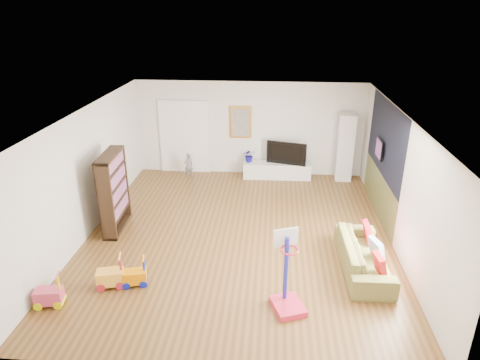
# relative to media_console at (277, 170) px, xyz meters

# --- Properties ---
(floor) EXTENTS (6.50, 7.50, 0.00)m
(floor) POSITION_rel_media_console_xyz_m (-0.83, -3.44, -0.23)
(floor) COLOR brown
(floor) RESTS_ON ground
(ceiling) EXTENTS (6.50, 7.50, 0.00)m
(ceiling) POSITION_rel_media_console_xyz_m (-0.83, -3.44, 2.47)
(ceiling) COLOR white
(ceiling) RESTS_ON ground
(wall_back) EXTENTS (6.50, 0.00, 2.70)m
(wall_back) POSITION_rel_media_console_xyz_m (-0.83, 0.31, 1.12)
(wall_back) COLOR silver
(wall_back) RESTS_ON ground
(wall_front) EXTENTS (6.50, 0.00, 2.70)m
(wall_front) POSITION_rel_media_console_xyz_m (-0.83, -7.19, 1.12)
(wall_front) COLOR silver
(wall_front) RESTS_ON ground
(wall_left) EXTENTS (0.00, 7.50, 2.70)m
(wall_left) POSITION_rel_media_console_xyz_m (-4.08, -3.44, 1.12)
(wall_left) COLOR white
(wall_left) RESTS_ON ground
(wall_right) EXTENTS (0.00, 7.50, 2.70)m
(wall_right) POSITION_rel_media_console_xyz_m (2.42, -3.44, 1.12)
(wall_right) COLOR silver
(wall_right) RESTS_ON ground
(navy_accent) EXTENTS (0.01, 3.20, 1.70)m
(navy_accent) POSITION_rel_media_console_xyz_m (2.41, -2.04, 1.62)
(navy_accent) COLOR black
(navy_accent) RESTS_ON wall_right
(olive_wainscot) EXTENTS (0.01, 3.20, 1.00)m
(olive_wainscot) POSITION_rel_media_console_xyz_m (2.41, -2.04, 0.27)
(olive_wainscot) COLOR brown
(olive_wainscot) RESTS_ON wall_right
(doorway) EXTENTS (1.45, 0.06, 2.10)m
(doorway) POSITION_rel_media_console_xyz_m (-2.73, 0.27, 0.82)
(doorway) COLOR white
(doorway) RESTS_ON ground
(painting_back) EXTENTS (0.62, 0.06, 0.92)m
(painting_back) POSITION_rel_media_console_xyz_m (-1.08, 0.27, 1.32)
(painting_back) COLOR gold
(painting_back) RESTS_ON wall_back
(artwork_right) EXTENTS (0.04, 0.56, 0.46)m
(artwork_right) POSITION_rel_media_console_xyz_m (2.34, -1.84, 1.32)
(artwork_right) COLOR #7F3F8C
(artwork_right) RESTS_ON wall_right
(media_console) EXTENTS (1.94, 0.52, 0.45)m
(media_console) POSITION_rel_media_console_xyz_m (0.00, 0.00, 0.00)
(media_console) COLOR silver
(media_console) RESTS_ON ground
(tall_cabinet) EXTENTS (0.47, 0.47, 1.91)m
(tall_cabinet) POSITION_rel_media_console_xyz_m (1.88, 0.03, 0.73)
(tall_cabinet) COLOR silver
(tall_cabinet) RESTS_ON ground
(bookshelf) EXTENTS (0.39, 1.22, 1.77)m
(bookshelf) POSITION_rel_media_console_xyz_m (-3.57, -3.31, 0.66)
(bookshelf) COLOR black
(bookshelf) RESTS_ON ground
(sofa) EXTENTS (0.83, 2.04, 0.59)m
(sofa) POSITION_rel_media_console_xyz_m (1.64, -4.50, 0.07)
(sofa) COLOR olive
(sofa) RESTS_ON ground
(basketball_hoop) EXTENTS (0.66, 0.72, 1.41)m
(basketball_hoop) POSITION_rel_media_console_xyz_m (0.20, -5.78, 0.48)
(basketball_hoop) COLOR red
(basketball_hoop) RESTS_ON ground
(ride_on_yellow) EXTENTS (0.52, 0.40, 0.62)m
(ride_on_yellow) POSITION_rel_media_console_xyz_m (-2.95, -5.43, 0.09)
(ride_on_yellow) COLOR yellow
(ride_on_yellow) RESTS_ON ground
(ride_on_orange) EXTENTS (0.46, 0.34, 0.55)m
(ride_on_orange) POSITION_rel_media_console_xyz_m (-2.53, -5.35, 0.05)
(ride_on_orange) COLOR orange
(ride_on_orange) RESTS_ON ground
(ride_on_pink) EXTENTS (0.48, 0.35, 0.59)m
(ride_on_pink) POSITION_rel_media_console_xyz_m (-3.78, -6.01, 0.07)
(ride_on_pink) COLOR #D03D5E
(ride_on_pink) RESTS_ON ground
(child) EXTENTS (0.32, 0.31, 0.73)m
(child) POSITION_rel_media_console_xyz_m (-2.55, -0.19, 0.14)
(child) COLOR slate
(child) RESTS_ON ground
(tv) EXTENTS (1.14, 0.44, 0.65)m
(tv) POSITION_rel_media_console_xyz_m (0.28, 0.01, 0.55)
(tv) COLOR black
(tv) RESTS_ON media_console
(vase_plant) EXTENTS (0.39, 0.35, 0.39)m
(vase_plant) POSITION_rel_media_console_xyz_m (-0.80, 0.02, 0.42)
(vase_plant) COLOR #140B83
(vase_plant) RESTS_ON media_console
(pillow_left) EXTENTS (0.15, 0.39, 0.38)m
(pillow_left) POSITION_rel_media_console_xyz_m (1.80, -5.04, 0.24)
(pillow_left) COLOR red
(pillow_left) RESTS_ON sofa
(pillow_center) EXTENTS (0.21, 0.40, 0.39)m
(pillow_center) POSITION_rel_media_console_xyz_m (1.85, -4.52, 0.24)
(pillow_center) COLOR silver
(pillow_center) RESTS_ON sofa
(pillow_right) EXTENTS (0.11, 0.40, 0.40)m
(pillow_right) POSITION_rel_media_console_xyz_m (1.81, -3.91, 0.24)
(pillow_right) COLOR red
(pillow_right) RESTS_ON sofa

